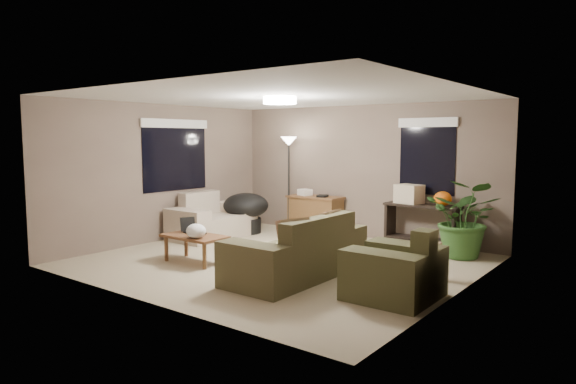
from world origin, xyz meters
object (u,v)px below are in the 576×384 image
Objects in this scene: console_table at (422,222)px; houseplant at (466,227)px; armchair at (395,273)px; loveseat at (211,222)px; coffee_table at (195,239)px; floor_lamp at (289,153)px; desk at (315,215)px; papasan_chair at (246,210)px; cat_scratching_post at (431,263)px; main_sofa at (300,255)px.

houseplant is at bearing -20.97° from console_table.
houseplant is at bearing 90.48° from armchair.
console_table is (3.57, 1.55, 0.14)m from loveseat.
console_table reaches higher than coffee_table.
loveseat is 0.84× the size of floor_lamp.
houseplant reaches higher than desk.
papasan_chair is 4.37m from cat_scratching_post.
loveseat is 3.89m from console_table.
desk is at bearing 32.40° from papasan_chair.
main_sofa is 2.86m from console_table.
papasan_chair is at bearing 166.30° from cat_scratching_post.
console_table is (2.18, 0.07, 0.06)m from desk.
cat_scratching_post is at bearing -13.70° from papasan_chair.
loveseat is 1.45× the size of desk.
desk is (-1.60, 2.72, 0.08)m from main_sofa.
desk is at bearing 87.50° from coffee_table.
cat_scratching_post is (0.02, 1.03, -0.08)m from armchair.
coffee_table is at bearing -126.60° from console_table.
cat_scratching_post is (3.08, -1.77, -0.16)m from desk.
main_sofa is 3.52m from floor_lamp.
armchair is 3.20m from coffee_table.
main_sofa reaches higher than cat_scratching_post.
armchair is 1.03m from cat_scratching_post.
coffee_table is (-3.19, -0.24, 0.06)m from armchair.
armchair is 4.15m from desk.
coffee_table is at bearing -158.41° from cat_scratching_post.
armchair reaches higher than cat_scratching_post.
floor_lamp reaches higher than console_table.
console_table is (0.57, 2.79, 0.14)m from main_sofa.
loveseat is 1.28× the size of houseplant.
loveseat is 1.41× the size of papasan_chair.
floor_lamp is at bearing 97.27° from coffee_table.
armchair reaches higher than papasan_chair.
loveseat is at bearing -164.51° from houseplant.
floor_lamp reaches higher than coffee_table.
houseplant reaches higher than cat_scratching_post.
coffee_table is 3.46m from cat_scratching_post.
coffee_table is (1.26, -1.56, 0.06)m from loveseat.
console_table is at bearing 5.96° from floor_lamp.
armchair is at bearing -16.54° from loveseat.
armchair is 0.80× the size of houseplant.
houseplant is (3.17, 2.78, 0.13)m from coffee_table.
loveseat is 2.03m from desk.
papasan_chair is 1.42m from floor_lamp.
coffee_table is 0.52× the size of floor_lamp.
main_sofa is 2.20× the size of coffee_table.
cat_scratching_post is (3.57, -1.56, -1.38)m from floor_lamp.
papasan_chair is at bearing 153.93° from armchair.
desk reaches higher than cat_scratching_post.
main_sofa is 3.24m from loveseat.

